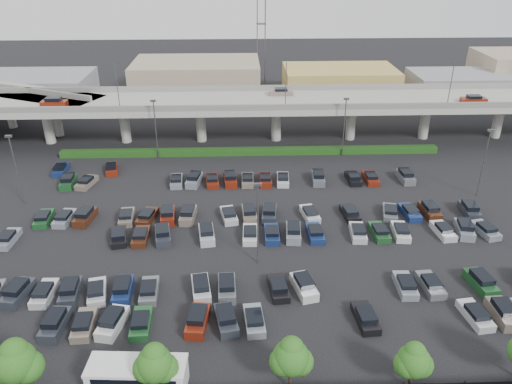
% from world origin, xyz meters
% --- Properties ---
extents(ground, '(280.00, 280.00, 0.00)m').
position_xyz_m(ground, '(0.00, 0.00, 0.00)').
color(ground, black).
extents(overpass, '(150.00, 13.00, 15.80)m').
position_xyz_m(overpass, '(-0.25, 31.99, 6.97)').
color(overpass, gray).
rests_on(overpass, ground).
extents(hedge, '(66.00, 1.60, 1.10)m').
position_xyz_m(hedge, '(0.00, 25.00, 0.55)').
color(hedge, '#143910').
rests_on(hedge, ground).
extents(tree_row, '(65.07, 3.66, 5.94)m').
position_xyz_m(tree_row, '(0.70, -26.53, 3.52)').
color(tree_row, '#332316').
rests_on(tree_row, ground).
extents(shuttle_bus, '(8.34, 3.30, 2.63)m').
position_xyz_m(shuttle_bus, '(-10.69, -25.91, 1.43)').
color(shuttle_bus, white).
rests_on(shuttle_bus, ground).
extents(parked_cars, '(62.78, 41.68, 1.67)m').
position_xyz_m(parked_cars, '(-1.56, -3.54, 0.63)').
color(parked_cars, silver).
rests_on(parked_cars, ground).
extents(light_poles, '(66.90, 48.38, 10.30)m').
position_xyz_m(light_poles, '(-4.13, 2.00, 6.24)').
color(light_poles, '#46464B').
rests_on(light_poles, ground).
extents(distant_buildings, '(138.00, 24.00, 9.00)m').
position_xyz_m(distant_buildings, '(12.38, 61.81, 3.74)').
color(distant_buildings, gray).
rests_on(distant_buildings, ground).
extents(comm_tower, '(2.40, 2.40, 30.00)m').
position_xyz_m(comm_tower, '(4.00, 74.00, 15.61)').
color(comm_tower, '#46464B').
rests_on(comm_tower, ground).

